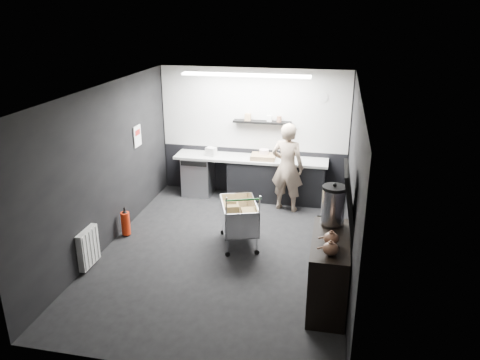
# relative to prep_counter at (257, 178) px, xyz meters

# --- Properties ---
(floor) EXTENTS (5.50, 5.50, 0.00)m
(floor) POSITION_rel_prep_counter_xyz_m (-0.14, -2.42, -0.46)
(floor) COLOR black
(floor) RESTS_ON ground
(ceiling) EXTENTS (5.50, 5.50, 0.00)m
(ceiling) POSITION_rel_prep_counter_xyz_m (-0.14, -2.42, 2.24)
(ceiling) COLOR silver
(ceiling) RESTS_ON wall_back
(wall_back) EXTENTS (5.50, 0.00, 5.50)m
(wall_back) POSITION_rel_prep_counter_xyz_m (-0.14, 0.33, 0.89)
(wall_back) COLOR black
(wall_back) RESTS_ON floor
(wall_front) EXTENTS (5.50, 0.00, 5.50)m
(wall_front) POSITION_rel_prep_counter_xyz_m (-0.14, -5.17, 0.89)
(wall_front) COLOR black
(wall_front) RESTS_ON floor
(wall_left) EXTENTS (0.00, 5.50, 5.50)m
(wall_left) POSITION_rel_prep_counter_xyz_m (-2.14, -2.42, 0.89)
(wall_left) COLOR black
(wall_left) RESTS_ON floor
(wall_right) EXTENTS (0.00, 5.50, 5.50)m
(wall_right) POSITION_rel_prep_counter_xyz_m (1.86, -2.42, 0.89)
(wall_right) COLOR black
(wall_right) RESTS_ON floor
(kitchen_wall_panel) EXTENTS (3.95, 0.02, 1.70)m
(kitchen_wall_panel) POSITION_rel_prep_counter_xyz_m (-0.14, 0.31, 1.39)
(kitchen_wall_panel) COLOR silver
(kitchen_wall_panel) RESTS_ON wall_back
(dado_panel) EXTENTS (3.95, 0.02, 1.00)m
(dado_panel) POSITION_rel_prep_counter_xyz_m (-0.14, 0.31, 0.04)
(dado_panel) COLOR black
(dado_panel) RESTS_ON wall_back
(floating_shelf) EXTENTS (1.20, 0.22, 0.04)m
(floating_shelf) POSITION_rel_prep_counter_xyz_m (0.06, 0.20, 1.16)
(floating_shelf) COLOR black
(floating_shelf) RESTS_ON wall_back
(wall_clock) EXTENTS (0.20, 0.03, 0.20)m
(wall_clock) POSITION_rel_prep_counter_xyz_m (1.26, 0.30, 1.69)
(wall_clock) COLOR silver
(wall_clock) RESTS_ON wall_back
(poster) EXTENTS (0.02, 0.30, 0.40)m
(poster) POSITION_rel_prep_counter_xyz_m (-2.12, -1.12, 1.09)
(poster) COLOR white
(poster) RESTS_ON wall_left
(poster_red_band) EXTENTS (0.02, 0.22, 0.10)m
(poster_red_band) POSITION_rel_prep_counter_xyz_m (-2.11, -1.12, 1.16)
(poster_red_band) COLOR #B41916
(poster_red_band) RESTS_ON poster
(radiator) EXTENTS (0.10, 0.50, 0.60)m
(radiator) POSITION_rel_prep_counter_xyz_m (-2.08, -3.32, -0.11)
(radiator) COLOR silver
(radiator) RESTS_ON wall_left
(ceiling_strip) EXTENTS (2.40, 0.20, 0.04)m
(ceiling_strip) POSITION_rel_prep_counter_xyz_m (-0.14, -0.57, 2.21)
(ceiling_strip) COLOR white
(ceiling_strip) RESTS_ON ceiling
(prep_counter) EXTENTS (3.20, 0.61, 0.90)m
(prep_counter) POSITION_rel_prep_counter_xyz_m (0.00, 0.00, 0.00)
(prep_counter) COLOR black
(prep_counter) RESTS_ON floor
(person) EXTENTS (0.72, 0.55, 1.78)m
(person) POSITION_rel_prep_counter_xyz_m (0.68, -0.45, 0.43)
(person) COLOR beige
(person) RESTS_ON floor
(shopping_cart) EXTENTS (0.86, 1.13, 1.05)m
(shopping_cart) POSITION_rel_prep_counter_xyz_m (0.06, -2.09, 0.04)
(shopping_cart) COLOR silver
(shopping_cart) RESTS_ON floor
(sideboard) EXTENTS (0.57, 1.32, 1.98)m
(sideboard) POSITION_rel_prep_counter_xyz_m (1.61, -3.46, 0.17)
(sideboard) COLOR black
(sideboard) RESTS_ON floor
(fire_extinguisher) EXTENTS (0.16, 0.16, 0.52)m
(fire_extinguisher) POSITION_rel_prep_counter_xyz_m (-1.99, -2.18, -0.21)
(fire_extinguisher) COLOR red
(fire_extinguisher) RESTS_ON floor
(cardboard_box) EXTENTS (0.51, 0.40, 0.10)m
(cardboard_box) POSITION_rel_prep_counter_xyz_m (0.14, -0.05, 0.49)
(cardboard_box) COLOR #9C7A53
(cardboard_box) RESTS_ON prep_counter
(pink_tub) EXTENTS (0.19, 0.19, 0.19)m
(pink_tub) POSITION_rel_prep_counter_xyz_m (0.15, 0.00, 0.54)
(pink_tub) COLOR silver
(pink_tub) RESTS_ON prep_counter
(white_container) EXTENTS (0.24, 0.20, 0.18)m
(white_container) POSITION_rel_prep_counter_xyz_m (-0.97, -0.05, 0.53)
(white_container) COLOR silver
(white_container) RESTS_ON prep_counter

